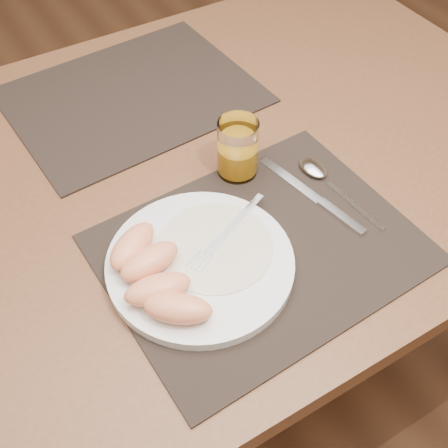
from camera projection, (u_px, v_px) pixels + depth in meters
ground at (198, 368)px, 1.52m from camera, size 5.00×5.00×0.00m
table at (184, 199)px, 1.02m from camera, size 1.40×0.90×0.75m
placemat_near at (260, 249)px, 0.83m from camera, size 0.46×0.37×0.00m
placemat_far at (132, 96)px, 1.08m from camera, size 0.47×0.38×0.00m
plate at (200, 263)px, 0.80m from camera, size 0.27×0.27×0.02m
plate_dressing at (215, 247)px, 0.81m from camera, size 0.17×0.17×0.00m
fork at (222, 237)px, 0.82m from camera, size 0.17×0.09×0.00m
knife at (320, 201)px, 0.89m from camera, size 0.05×0.22×0.01m
spoon at (319, 173)px, 0.93m from camera, size 0.04×0.19×0.01m
juice_glass at (238, 151)px, 0.91m from camera, size 0.07×0.07×0.10m
grapefruit_wedges at (154, 275)px, 0.76m from camera, size 0.11×0.21×0.04m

